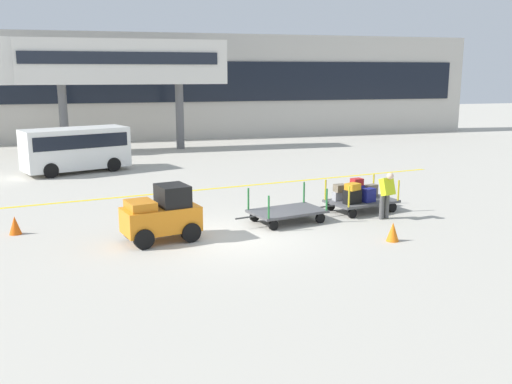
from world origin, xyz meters
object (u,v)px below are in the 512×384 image
(baggage_handler, at_px, (386,193))
(baggage_tug, at_px, (162,215))
(safety_cone_near, at_px, (393,232))
(safety_cone_far, at_px, (15,225))
(baggage_cart_middle, at_px, (358,196))
(baggage_cart_lead, at_px, (287,212))
(shuttle_van, at_px, (76,146))

(baggage_handler, bearing_deg, baggage_tug, -176.38)
(safety_cone_near, distance_m, safety_cone_far, 11.00)
(baggage_cart_middle, distance_m, safety_cone_far, 10.98)
(baggage_cart_middle, bearing_deg, safety_cone_far, 179.20)
(safety_cone_far, bearing_deg, safety_cone_near, -19.25)
(baggage_handler, xyz_separation_m, safety_cone_far, (-11.37, 1.35, -0.59))
(baggage_cart_lead, xyz_separation_m, safety_cone_far, (-8.16, 0.86, -0.07))
(baggage_handler, height_order, shuttle_van, shuttle_van)
(baggage_tug, xyz_separation_m, shuttle_van, (-2.67, 12.55, 0.48))
(baggage_tug, distance_m, safety_cone_near, 6.54)
(shuttle_van, relative_size, safety_cone_near, 9.38)
(baggage_cart_lead, relative_size, baggage_cart_middle, 1.00)
(baggage_handler, bearing_deg, baggage_cart_middle, 108.22)
(baggage_handler, distance_m, safety_cone_far, 11.47)
(baggage_cart_middle, xyz_separation_m, shuttle_van, (-9.52, 10.89, 0.70))
(baggage_handler, bearing_deg, safety_cone_far, 173.21)
(baggage_cart_middle, bearing_deg, baggage_cart_lead, -165.98)
(shuttle_van, relative_size, safety_cone_far, 9.38)
(baggage_tug, bearing_deg, shuttle_van, 101.99)
(safety_cone_near, bearing_deg, safety_cone_far, 160.75)
(baggage_cart_lead, relative_size, safety_cone_near, 5.61)
(baggage_cart_middle, bearing_deg, shuttle_van, 131.16)
(baggage_tug, xyz_separation_m, baggage_handler, (7.25, 0.46, 0.11))
(baggage_tug, xyz_separation_m, safety_cone_near, (6.26, -1.81, -0.48))
(baggage_cart_lead, distance_m, safety_cone_far, 8.21)
(baggage_handler, relative_size, safety_cone_near, 2.84)
(baggage_tug, height_order, safety_cone_far, baggage_tug)
(baggage_cart_lead, relative_size, baggage_handler, 1.98)
(baggage_handler, bearing_deg, shuttle_van, 129.35)
(baggage_tug, bearing_deg, safety_cone_far, 156.24)
(baggage_cart_middle, height_order, baggage_handler, baggage_handler)
(shuttle_van, distance_m, safety_cone_near, 16.94)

